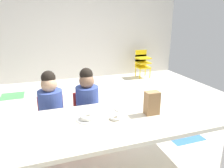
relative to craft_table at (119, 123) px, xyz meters
name	(u,v)px	position (x,y,z in m)	size (l,w,h in m)	color
ground_plane	(105,130)	(0.13, 0.85, -0.55)	(5.47, 5.43, 0.02)	silver
back_wall	(72,28)	(0.13, 3.57, 0.68)	(5.47, 0.10, 2.46)	beige
craft_table	(119,123)	(0.00, 0.00, 0.00)	(2.03, 0.81, 0.59)	beige
seated_child_near_camera	(51,104)	(-0.56, 0.63, 0.01)	(0.32, 0.32, 0.92)	red
seated_child_middle_seat	(87,99)	(-0.15, 0.63, 0.01)	(0.32, 0.31, 0.92)	red
kid_chair_yellow_stack	(142,62)	(1.81, 3.12, -0.15)	(0.32, 0.30, 0.68)	yellow
paper_bag_brown	(152,103)	(0.33, 0.00, 0.15)	(0.13, 0.09, 0.22)	#9E754C
paper_plate_near_edge	(87,119)	(-0.27, 0.07, 0.05)	(0.18, 0.18, 0.01)	white
paper_plate_center_table	(124,109)	(0.12, 0.18, 0.05)	(0.18, 0.18, 0.01)	white
donut_powdered_on_plate	(87,117)	(-0.27, 0.07, 0.07)	(0.13, 0.13, 0.04)	white
donut_powdered_loose	(115,118)	(-0.03, 0.00, 0.06)	(0.10, 0.10, 0.03)	white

